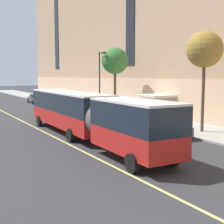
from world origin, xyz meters
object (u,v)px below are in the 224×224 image
object	(u,v)px
city_bus	(86,113)
parked_car_darkgray_1	(165,127)
parked_car_black_3	(79,107)
street_tree_mid_block	(205,50)
street_tree_far_uptown	(115,61)
parked_car_darkgray_2	(35,98)
street_lamp	(100,77)
parked_car_silver_0	(109,114)

from	to	relation	value
city_bus	parked_car_darkgray_1	distance (m)	6.39
parked_car_black_3	street_tree_mid_block	bearing A→B (deg)	-79.04
parked_car_black_3	street_tree_far_uptown	xyz separation A→B (m)	(3.42, -3.32, 5.74)
parked_car_darkgray_2	street_lamp	bearing A→B (deg)	-84.76
city_bus	parked_car_darkgray_1	xyz separation A→B (m)	(5.91, -2.09, -1.23)
parked_car_silver_0	street_tree_mid_block	bearing A→B (deg)	-68.78
parked_car_black_3	street_tree_mid_block	size ratio (longest dim) A/B	0.59
city_bus	street_tree_far_uptown	xyz separation A→B (m)	(9.62, 11.96, 4.51)
parked_car_darkgray_1	street_lamp	bearing A→B (deg)	82.37
parked_car_darkgray_1	street_lamp	xyz separation A→B (m)	(1.94, 14.51, 3.88)
parked_car_darkgray_1	street_tree_far_uptown	xyz separation A→B (m)	(3.71, 14.05, 5.75)
street_lamp	street_tree_mid_block	bearing A→B (deg)	-83.20
city_bus	parked_car_darkgray_1	size ratio (longest dim) A/B	4.33
parked_car_darkgray_1	parked_car_darkgray_2	distance (m)	35.43
parked_car_darkgray_1	parked_car_black_3	bearing A→B (deg)	89.05
parked_car_black_3	street_tree_far_uptown	distance (m)	7.46
parked_car_silver_0	street_tree_far_uptown	xyz separation A→B (m)	(3.66, 4.94, 5.74)
parked_car_silver_0	street_lamp	xyz separation A→B (m)	(1.89, 5.40, 3.88)
street_lamp	city_bus	bearing A→B (deg)	-122.29
parked_car_darkgray_2	street_tree_mid_block	xyz separation A→B (m)	(3.69, -35.73, 6.08)
parked_car_black_3	street_lamp	xyz separation A→B (m)	(1.65, -2.85, 3.88)
city_bus	street_tree_far_uptown	size ratio (longest dim) A/B	2.47
parked_car_silver_0	parked_car_darkgray_2	bearing A→B (deg)	90.06
city_bus	street_tree_mid_block	size ratio (longest dim) A/B	2.40
parked_car_darkgray_1	street_tree_far_uptown	size ratio (longest dim) A/B	0.57
parked_car_darkgray_1	street_lamp	distance (m)	15.15
city_bus	street_tree_mid_block	world-z (taller)	street_tree_mid_block
parked_car_silver_0	parked_car_black_3	size ratio (longest dim) A/B	0.98
parked_car_silver_0	street_tree_far_uptown	distance (m)	8.41
parked_car_silver_0	parked_car_darkgray_1	bearing A→B (deg)	-90.34
parked_car_darkgray_2	parked_car_black_3	distance (m)	18.07
parked_car_darkgray_2	parked_car_black_3	size ratio (longest dim) A/B	0.98
street_tree_far_uptown	street_lamp	xyz separation A→B (m)	(-1.77, 0.47, -1.86)
city_bus	parked_car_darkgray_1	bearing A→B (deg)	-19.44
parked_car_darkgray_1	street_tree_far_uptown	distance (m)	15.62
city_bus	parked_car_black_3	xyz separation A→B (m)	(6.20, 15.28, -1.23)
street_tree_far_uptown	parked_car_black_3	bearing A→B (deg)	135.90
street_tree_mid_block	street_tree_far_uptown	size ratio (longest dim) A/B	1.03
street_tree_mid_block	parked_car_black_3	bearing A→B (deg)	100.96
parked_car_silver_0	parked_car_darkgray_2	xyz separation A→B (m)	(-0.03, 26.32, -0.00)
city_bus	street_lamp	distance (m)	14.94
street_tree_mid_block	street_lamp	world-z (taller)	street_tree_mid_block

